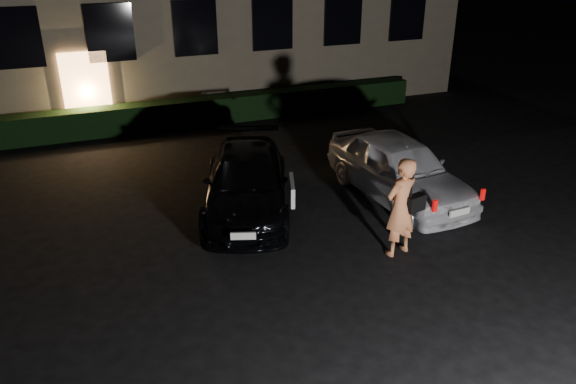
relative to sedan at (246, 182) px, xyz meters
name	(u,v)px	position (x,y,z in m)	size (l,w,h in m)	color
ground	(350,296)	(0.60, -3.94, -0.65)	(80.00, 80.00, 0.00)	black
hedge	(204,111)	(0.60, 6.56, -0.23)	(15.00, 0.70, 0.85)	black
sedan	(246,182)	(0.00, 0.00, 0.00)	(3.20, 4.85, 1.31)	black
hatch	(399,168)	(3.50, -0.73, 0.09)	(2.02, 4.44, 1.48)	white
man	(401,207)	(2.14, -2.97, 0.35)	(0.90, 0.65, 1.99)	#E98550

